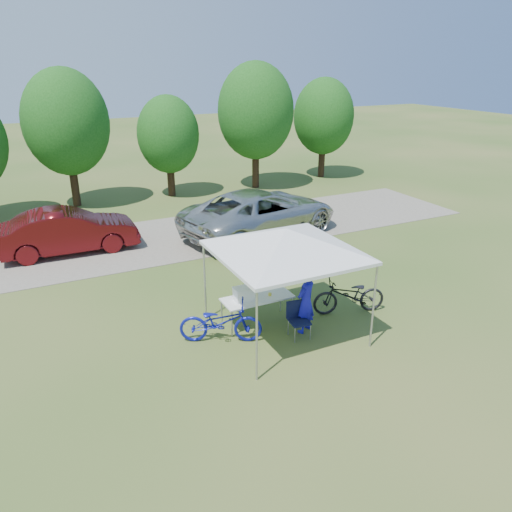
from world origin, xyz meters
The scene contains 13 objects.
ground centered at (0.00, 0.00, 0.00)m, with size 100.00×100.00×0.00m, color #2D5119.
gravel_strip centered at (0.00, 8.00, 0.01)m, with size 24.00×5.00×0.02m, color gray.
canopy centered at (0.00, 0.00, 2.65)m, with size 4.53×4.53×3.00m.
treeline centered at (-0.29, 14.05, 3.53)m, with size 24.89×4.28×6.30m.
folding_table centered at (-0.40, 0.68, 0.70)m, with size 1.81×0.75×0.74m.
folding_chair centered at (0.21, -0.29, 0.53)m, with size 0.51×0.53×0.90m.
cooler centered at (-0.78, 0.68, 0.92)m, with size 0.49×0.33×0.36m.
ice_cream_cup centered at (-0.07, 0.63, 0.78)m, with size 0.09×0.09×0.07m, color yellow.
cyclist centered at (0.49, -0.19, 0.82)m, with size 0.60×0.39×1.64m, color #1A17BC.
bike_blue centered at (-1.58, 0.29, 0.52)m, with size 0.69×1.98×1.04m, color #111797.
bike_dark centered at (2.04, 0.11, 0.52)m, with size 0.68×1.96×1.03m, color black.
minivan centered at (2.79, 6.81, 0.90)m, with size 2.93×6.35×1.77m, color beige.
sedan centered at (-4.05, 8.13, 0.79)m, with size 1.62×4.66×1.53m, color #510D0F.
Camera 1 is at (-5.45, -9.48, 6.39)m, focal length 35.00 mm.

